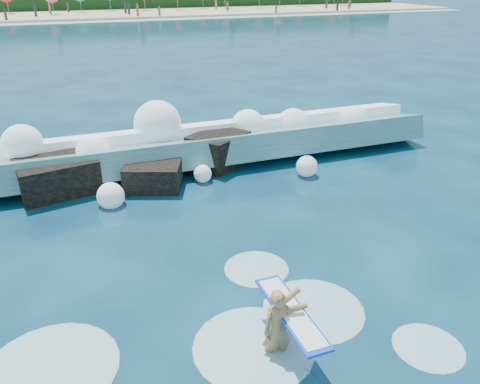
{
  "coord_description": "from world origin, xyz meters",
  "views": [
    {
      "loc": [
        -2.55,
        -8.72,
        6.6
      ],
      "look_at": [
        1.5,
        2.0,
        1.2
      ],
      "focal_mm": 35.0,
      "sensor_mm": 36.0,
      "label": 1
    }
  ],
  "objects": [
    {
      "name": "beach",
      "position": [
        0.0,
        78.0,
        0.2
      ],
      "size": [
        140.0,
        20.0,
        0.4
      ],
      "primitive_type": "cube",
      "color": "tan",
      "rests_on": "ground"
    },
    {
      "name": "beach_umbrellas",
      "position": [
        0.01,
        80.5,
        2.25
      ],
      "size": [
        111.53,
        6.81,
        0.5
      ],
      "color": "#CA3B58",
      "rests_on": "ground"
    },
    {
      "name": "breaking_wave",
      "position": [
        1.36,
        7.56,
        0.59
      ],
      "size": [
        19.55,
        2.98,
        1.68
      ],
      "color": "teal",
      "rests_on": "ground"
    },
    {
      "name": "surf_foam",
      "position": [
        -0.61,
        -1.98,
        0.0
      ],
      "size": [
        8.86,
        5.48,
        0.13
      ],
      "color": "silver",
      "rests_on": "ground"
    },
    {
      "name": "wet_band",
      "position": [
        0.0,
        67.0,
        0.04
      ],
      "size": [
        140.0,
        5.0,
        0.08
      ],
      "primitive_type": "cube",
      "color": "silver",
      "rests_on": "ground"
    },
    {
      "name": "surfer_with_board",
      "position": [
        0.58,
        -2.6,
        0.62
      ],
      "size": [
        0.86,
        2.85,
        1.67
      ],
      "color": "#A77C4E",
      "rests_on": "ground"
    },
    {
      "name": "rock_cluster",
      "position": [
        -0.56,
        6.54,
        0.45
      ],
      "size": [
        8.34,
        3.41,
        1.41
      ],
      "color": "black",
      "rests_on": "ground"
    },
    {
      "name": "wave_spray",
      "position": [
        0.72,
        7.52,
        1.1
      ],
      "size": [
        15.45,
        4.62,
        2.46
      ],
      "color": "white",
      "rests_on": "ground"
    },
    {
      "name": "ground",
      "position": [
        0.0,
        0.0,
        0.0
      ],
      "size": [
        200.0,
        200.0,
        0.0
      ],
      "primitive_type": "plane",
      "color": "#07223F",
      "rests_on": "ground"
    }
  ]
}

